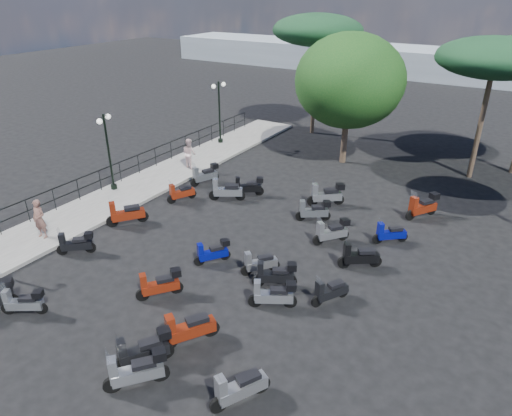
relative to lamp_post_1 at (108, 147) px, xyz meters
The scene contains 34 objects.
ground 8.18m from the lamp_post_1, 19.27° to the right, with size 120.00×120.00×0.00m, color black.
sidewalk 2.52m from the lamp_post_1, 25.45° to the left, with size 3.00×30.00×0.15m, color #62605D.
railing 1.58m from the lamp_post_1, 152.41° to the left, with size 0.04×26.04×1.10m.
lamp_post_1 is the anchor object (origin of this frame).
lamp_post_2 9.25m from the lamp_post_1, 88.77° to the left, with size 0.40×1.18×4.03m.
woman 5.47m from the lamp_post_1, 75.87° to the right, with size 0.62×0.41×1.70m, color brown.
pedestrian_far 4.92m from the lamp_post_1, 72.40° to the left, with size 0.83×0.65×1.72m, color beige.
scooter_0 10.05m from the lamp_post_1, 59.37° to the right, with size 1.33×0.93×1.19m.
scooter_2 6.43m from the lamp_post_1, 56.35° to the right, with size 1.24×1.10×1.20m.
scooter_3 4.39m from the lamp_post_1, 34.89° to the right, with size 1.22×1.56×1.48m.
scooter_4 4.33m from the lamp_post_1, 13.83° to the left, with size 0.84×1.45×1.25m.
scooter_5 5.12m from the lamp_post_1, 43.65° to the left, with size 0.88×1.62×1.36m.
scooter_7 10.01m from the lamp_post_1, 33.75° to the right, with size 1.13×1.39×1.31m.
scooter_8 9.08m from the lamp_post_1, 18.21° to the right, with size 0.98×1.29×1.18m.
scooter_9 6.31m from the lamp_post_1, 21.22° to the left, with size 1.63×1.08×1.46m.
scooter_10 7.29m from the lamp_post_1, 27.30° to the left, with size 1.43×1.06×1.30m.
scooter_11 12.95m from the lamp_post_1, 39.06° to the right, with size 1.12×1.54×1.39m.
scooter_12 12.57m from the lamp_post_1, 32.71° to the right, with size 1.13×1.62×1.48m.
scooter_13 10.81m from the lamp_post_1, 13.29° to the right, with size 1.06×1.23×1.22m.
scooter_14 10.72m from the lamp_post_1, 13.52° to the left, with size 1.41×1.05×1.29m.
scooter_15 13.65m from the lamp_post_1, 40.19° to the right, with size 1.27×1.46×1.41m.
scooter_16 15.21m from the lamp_post_1, 30.92° to the right, with size 0.99×1.59×1.39m.
scooter_17 11.77m from the lamp_post_1, 14.30° to the right, with size 1.46×0.99×1.29m.
scooter_18 13.50m from the lamp_post_1, ahead, with size 1.46×1.09×1.36m.
scooter_19 11.94m from the lamp_post_1, ahead, with size 1.17×1.40×1.33m.
scooter_20 11.11m from the lamp_post_1, 22.86° to the left, with size 1.55×1.30×1.47m.
scooter_23 13.68m from the lamp_post_1, 11.45° to the right, with size 0.89×1.40×1.23m.
scooter_24 12.55m from the lamp_post_1, 18.40° to the right, with size 1.49×0.98×1.31m.
scooter_25 14.13m from the lamp_post_1, ahead, with size 1.23×1.07×1.22m.
scooter_26 15.47m from the lamp_post_1, 20.55° to the left, with size 1.14×1.61×1.45m.
broadleaf_tree 13.63m from the lamp_post_1, 50.64° to the left, with size 6.22×6.22×7.49m.
pine_0 19.90m from the lamp_post_1, 37.45° to the left, with size 5.85×5.85×7.46m.
pine_2 16.19m from the lamp_post_1, 73.92° to the left, with size 6.01×6.01×8.07m.
distant_hills 43.07m from the lamp_post_1, 80.13° to the left, with size 70.00×8.00×3.00m, color gray.
Camera 1 is at (10.33, -12.09, 9.76)m, focal length 32.00 mm.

